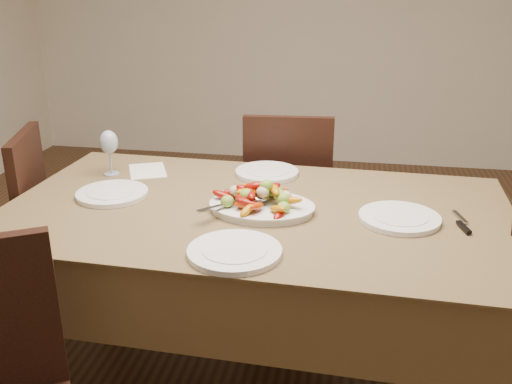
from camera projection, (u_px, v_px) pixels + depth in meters
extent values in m
plane|color=#3C2312|center=(245.00, 375.00, 2.37)|extent=(6.00, 6.00, 0.00)
cube|color=brown|center=(256.00, 298.00, 2.22)|extent=(1.87, 1.10, 0.76)
ellipsoid|color=white|center=(262.00, 208.00, 2.05)|extent=(0.38, 0.29, 0.02)
cylinder|color=white|center=(112.00, 194.00, 2.19)|extent=(0.27, 0.27, 0.02)
cylinder|color=white|center=(399.00, 218.00, 1.97)|extent=(0.28, 0.28, 0.02)
cylinder|color=white|center=(267.00, 173.00, 2.43)|extent=(0.27, 0.27, 0.02)
cylinder|color=white|center=(235.00, 252.00, 1.73)|extent=(0.29, 0.29, 0.02)
cube|color=silver|center=(148.00, 171.00, 2.47)|extent=(0.22, 0.25, 0.00)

